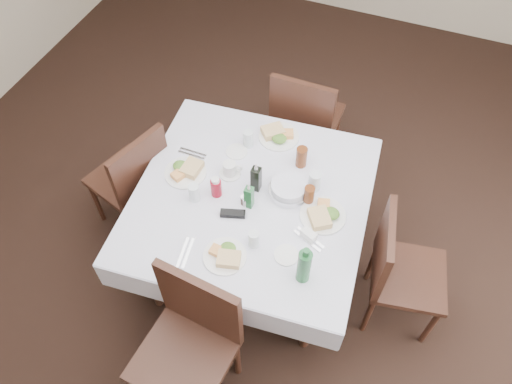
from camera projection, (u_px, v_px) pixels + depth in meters
ground_plane at (263, 280)px, 3.56m from camera, size 7.00×7.00×0.00m
room_shell at (268, 100)px, 2.20m from camera, size 6.04×7.04×2.80m
dining_table at (251, 204)px, 3.12m from camera, size 1.54×1.54×0.76m
chair_north at (305, 118)px, 3.74m from camera, size 0.48×0.48×1.00m
chair_south at (192, 336)px, 2.70m from camera, size 0.53×0.53×1.03m
chair_east at (396, 267)px, 3.01m from camera, size 0.52×0.52×0.95m
chair_west at (135, 177)px, 3.42m from camera, size 0.57×0.57×0.96m
meal_north at (278, 135)px, 3.34m from camera, size 0.27×0.27×0.06m
meal_south at (226, 255)px, 2.79m from camera, size 0.25×0.25×0.05m
meal_east at (323, 215)px, 2.95m from camera, size 0.28×0.28×0.06m
meal_west at (186, 170)px, 3.16m from camera, size 0.27×0.27×0.06m
side_plate_a at (237, 152)px, 3.28m from camera, size 0.14×0.14×0.01m
side_plate_b at (286, 255)px, 2.80m from camera, size 0.14×0.14×0.01m
water_n at (248, 139)px, 3.27m from camera, size 0.07×0.07×0.12m
water_s at (254, 239)px, 2.81m from camera, size 0.06×0.06×0.11m
water_e at (315, 182)px, 3.04m from camera, size 0.07×0.07×0.14m
water_w at (194, 193)px, 3.00m from camera, size 0.07×0.07×0.12m
iced_tea_a at (301, 157)px, 3.16m from camera, size 0.07×0.07×0.15m
iced_tea_b at (309, 195)px, 2.98m from camera, size 0.06×0.06×0.13m
bread_basket at (289, 189)px, 3.05m from camera, size 0.25×0.25×0.08m
oil_cruet_dark at (256, 178)px, 3.02m from camera, size 0.06×0.06×0.23m
oil_cruet_green at (249, 196)px, 2.95m from camera, size 0.05×0.05×0.21m
ketchup_bottle at (216, 187)px, 3.02m from camera, size 0.07×0.07×0.15m
salt_shaker at (245, 202)px, 2.99m from camera, size 0.03×0.03×0.07m
pepper_shaker at (243, 200)px, 3.00m from camera, size 0.03×0.03×0.07m
coffee_mug at (230, 169)px, 3.13m from camera, size 0.15×0.14×0.10m
sunglasses at (233, 214)px, 2.96m from camera, size 0.16×0.09×0.03m
green_bottle at (304, 266)px, 2.62m from camera, size 0.08×0.08×0.29m
sugar_caddy at (309, 234)px, 2.86m from camera, size 0.10×0.08×0.05m
cutlery_n at (301, 157)px, 3.25m from camera, size 0.09×0.18×0.01m
cutlery_s at (185, 253)px, 2.81m from camera, size 0.08×0.21×0.01m
cutlery_e at (309, 239)px, 2.87m from camera, size 0.20×0.12×0.01m
cutlery_w at (192, 154)px, 3.27m from camera, size 0.19×0.05×0.01m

